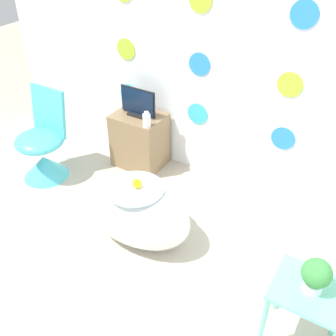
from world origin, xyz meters
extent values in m
plane|color=#BCB29E|center=(0.00, 0.00, 0.00)|extent=(12.00, 12.00, 0.00)
cube|color=white|center=(0.00, 2.10, 1.30)|extent=(4.59, 0.04, 2.60)
cylinder|color=#3DC6D6|center=(-0.81, 2.08, 0.65)|extent=(0.21, 0.01, 0.21)
cylinder|color=#3DC6D6|center=(0.00, 2.08, 0.63)|extent=(0.21, 0.01, 0.21)
cylinder|color=#2D8CE0|center=(0.84, 2.08, 0.62)|extent=(0.21, 0.01, 0.21)
cylinder|color=#B2D633|center=(-0.81, 2.08, 1.11)|extent=(0.21, 0.01, 0.21)
cylinder|color=#2D8CE0|center=(-0.01, 2.08, 1.12)|extent=(0.21, 0.01, 0.21)
cylinder|color=#B2D633|center=(0.81, 2.08, 1.11)|extent=(0.21, 0.01, 0.21)
cylinder|color=#B2D633|center=(-0.02, 2.08, 1.65)|extent=(0.21, 0.01, 0.21)
cylinder|color=#2D8CE0|center=(0.81, 2.08, 1.65)|extent=(0.21, 0.01, 0.21)
ellipsoid|color=white|center=(0.05, 0.96, 0.26)|extent=(0.94, 0.55, 0.52)
cylinder|color=#B2DBEA|center=(0.05, 0.96, 0.50)|extent=(0.45, 0.45, 0.01)
sphere|color=yellow|center=(0.08, 0.96, 0.56)|extent=(0.07, 0.07, 0.07)
sphere|color=yellow|center=(0.08, 0.95, 0.59)|extent=(0.05, 0.05, 0.05)
cone|color=orange|center=(0.08, 0.93, 0.59)|extent=(0.02, 0.02, 0.02)
cone|color=#4CC6DB|center=(-1.23, 1.18, 0.11)|extent=(0.45, 0.45, 0.23)
ellipsoid|color=#4CC6DB|center=(-1.23, 1.18, 0.41)|extent=(0.47, 0.47, 0.16)
cube|color=#4CC6DB|center=(-1.23, 1.35, 0.65)|extent=(0.40, 0.10, 0.48)
cube|color=#8E704C|center=(-0.54, 1.86, 0.29)|extent=(0.50, 0.39, 0.57)
cube|color=white|center=(-0.54, 1.67, 0.39)|extent=(0.42, 0.01, 0.16)
cube|color=black|center=(-0.54, 1.86, 0.58)|extent=(0.20, 0.12, 0.02)
cube|color=black|center=(-0.54, 1.86, 0.72)|extent=(0.38, 0.01, 0.27)
cube|color=#0F1E38|center=(-0.54, 1.85, 0.72)|extent=(0.36, 0.01, 0.25)
cylinder|color=white|center=(-0.34, 1.71, 0.63)|extent=(0.07, 0.07, 0.13)
cylinder|color=white|center=(-0.34, 1.71, 0.71)|extent=(0.04, 0.04, 0.03)
cube|color=#72D8B7|center=(1.46, 0.72, 0.50)|extent=(0.43, 0.38, 0.02)
cylinder|color=#72D8B7|center=(1.27, 0.55, 0.24)|extent=(0.03, 0.03, 0.49)
cylinder|color=#72D8B7|center=(1.27, 0.88, 0.24)|extent=(0.03, 0.03, 0.49)
cylinder|color=white|center=(1.46, 0.72, 0.55)|extent=(0.11, 0.11, 0.07)
sphere|color=#3D8E42|center=(1.46, 0.72, 0.65)|extent=(0.17, 0.17, 0.17)
camera|label=1|loc=(1.50, -0.93, 2.38)|focal=42.00mm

